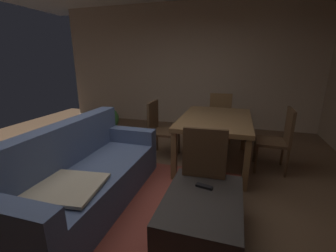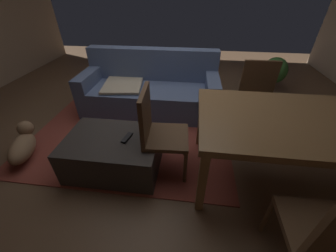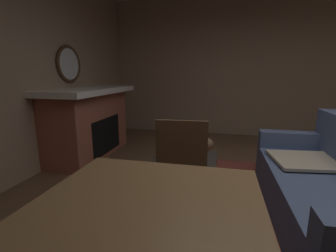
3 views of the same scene
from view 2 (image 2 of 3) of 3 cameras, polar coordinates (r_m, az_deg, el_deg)
floor at (r=3.03m, az=-1.85°, el=1.40°), size 8.30×8.30×0.00m
area_rug at (r=2.84m, az=-10.13°, el=-1.77°), size 2.60×2.00×0.01m
couch at (r=3.23m, az=-5.02°, el=10.01°), size 2.05×0.86×0.90m
ottoman_coffee_table at (r=2.26m, az=-15.00°, el=-7.40°), size 0.96×0.68×0.41m
tv_remote at (r=2.08m, az=-11.60°, el=-3.30°), size 0.08×0.17×0.02m
dining_table at (r=2.06m, az=30.48°, el=0.11°), size 1.54×1.03×0.74m
dining_chair_west at (r=1.98m, az=-3.15°, el=-0.87°), size 0.46×0.46×0.93m
dining_chair_north at (r=2.87m, az=24.08°, el=8.17°), size 0.44×0.44×0.93m
dining_chair_south at (r=1.59m, az=39.65°, el=-23.39°), size 0.45×0.45×0.93m
potted_plant at (r=4.34m, az=28.02°, el=13.49°), size 0.43×0.43×0.63m
small_dog at (r=2.84m, az=-35.96°, el=-4.36°), size 0.38×0.57×0.33m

